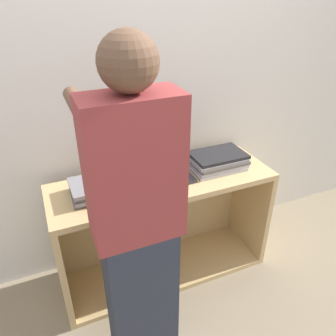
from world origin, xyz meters
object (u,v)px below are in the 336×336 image
(laptop_open, at_px, (161,169))
(laptop_stack_left, at_px, (102,187))
(laptop_stack_right, at_px, (217,161))
(person, at_px, (137,226))

(laptop_open, relative_size, laptop_stack_left, 0.96)
(laptop_stack_left, distance_m, laptop_stack_right, 0.75)
(laptop_open, xyz_separation_m, person, (-0.32, -0.51, 0.04))
(laptop_open, relative_size, person, 0.20)
(laptop_open, distance_m, person, 0.61)
(laptop_stack_left, height_order, person, person)
(laptop_open, distance_m, laptop_stack_left, 0.38)
(laptop_stack_left, distance_m, person, 0.47)
(laptop_stack_right, bearing_deg, laptop_stack_left, 179.81)
(laptop_open, distance_m, laptop_stack_right, 0.38)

